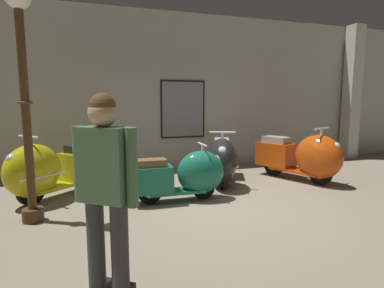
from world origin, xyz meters
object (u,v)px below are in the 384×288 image
object	(u,v)px
scooter_0	(50,170)
scooter_2	(222,160)
scooter_1	(186,175)
visitor_0	(105,184)
lamppost	(24,81)
scooter_3	(304,157)

from	to	relation	value
scooter_0	scooter_2	xyz separation A→B (m)	(3.13, -0.01, -0.01)
scooter_1	visitor_0	world-z (taller)	visitor_0
scooter_1	scooter_2	distance (m)	1.25
scooter_2	lamppost	bearing A→B (deg)	-50.17
scooter_3	lamppost	distance (m)	5.18
scooter_3	visitor_0	world-z (taller)	visitor_0
scooter_1	lamppost	bearing A→B (deg)	-173.13
scooter_3	visitor_0	xyz separation A→B (m)	(-4.06, -2.76, 0.47)
scooter_1	visitor_0	distance (m)	2.76
scooter_1	scooter_3	distance (m)	2.70
scooter_1	scooter_3	size ratio (longest dim) A/B	0.82
scooter_0	visitor_0	size ratio (longest dim) A/B	1.00
scooter_3	scooter_1	bearing A→B (deg)	-103.18
lamppost	visitor_0	bearing A→B (deg)	-66.99
scooter_0	lamppost	size ratio (longest dim) A/B	0.55
scooter_2	visitor_0	xyz separation A→B (m)	(-2.37, -3.09, 0.50)
scooter_1	lamppost	xyz separation A→B (m)	(-2.28, -0.21, 1.48)
scooter_1	lamppost	distance (m)	2.73
scooter_2	visitor_0	distance (m)	3.92
scooter_0	scooter_3	distance (m)	4.83
scooter_0	scooter_2	bearing A→B (deg)	138.94
scooter_2	lamppost	size ratio (longest dim) A/B	0.59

